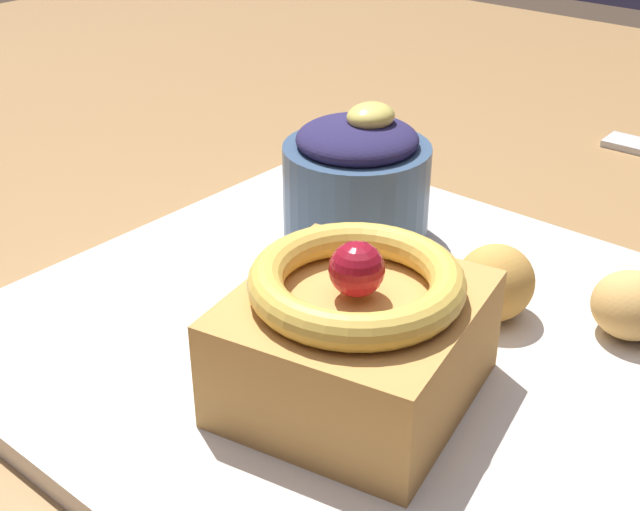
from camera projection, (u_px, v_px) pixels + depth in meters
The scene contains 6 objects.
dining_table at pixel (87, 325), 0.57m from camera, with size 1.37×1.13×0.73m.
front_plate at pixel (352, 331), 0.41m from camera, with size 0.31×0.31×0.01m, color silver.
cake_slice at pixel (355, 333), 0.34m from camera, with size 0.11×0.11×0.07m.
berry_ramekin at pixel (357, 180), 0.46m from camera, with size 0.08×0.08×0.08m.
fritter_front at pixel (632, 305), 0.39m from camera, with size 0.04×0.04×0.03m, color tan.
fritter_middle at pixel (495, 283), 0.40m from camera, with size 0.04×0.04×0.04m, color gold.
Camera 1 is at (-0.26, -0.43, 0.96)m, focal length 47.86 mm.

